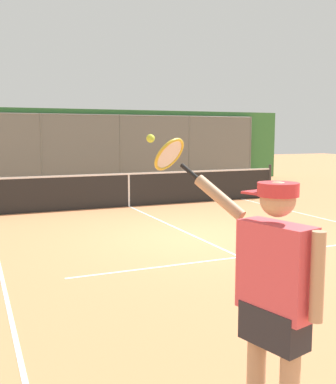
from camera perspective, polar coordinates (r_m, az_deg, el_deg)
ground_plane at (r=9.25m, az=3.72°, el=-5.70°), size 60.00×60.00×0.00m
court_line_markings at (r=7.77m, az=9.65°, el=-8.28°), size 7.59×10.81×0.01m
fence_backdrop at (r=19.32m, az=-11.03°, el=5.48°), size 18.83×1.37×3.05m
tennis_net at (r=13.14m, az=-4.89°, el=0.34°), size 9.76×0.09×1.07m
tennis_player at (r=3.12m, az=12.81°, el=-11.93°), size 0.73×1.35×2.07m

